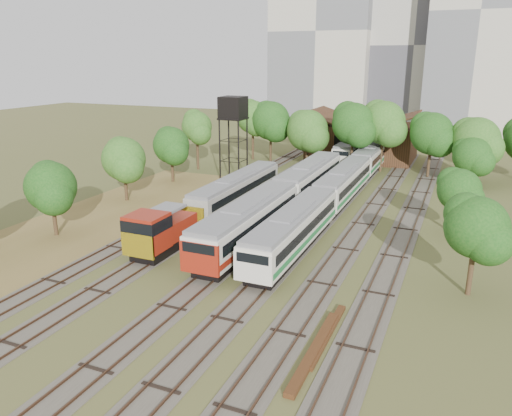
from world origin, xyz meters
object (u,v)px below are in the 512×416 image
at_px(railcar_green_set, 343,183).
at_px(shunter_locomotive, 159,232).
at_px(water_tower, 233,110).
at_px(railcar_red_set, 283,198).

bearing_deg(railcar_green_set, shunter_locomotive, -114.29).
bearing_deg(water_tower, shunter_locomotive, -77.77).
height_order(railcar_red_set, water_tower, water_tower).
relative_size(railcar_red_set, water_tower, 3.19).
xyz_separation_m(railcar_red_set, shunter_locomotive, (-6.00, -13.13, -0.15)).
height_order(railcar_green_set, shunter_locomotive, shunter_locomotive).
bearing_deg(shunter_locomotive, water_tower, 102.23).
height_order(shunter_locomotive, water_tower, water_tower).
distance_m(shunter_locomotive, water_tower, 27.48).
bearing_deg(water_tower, railcar_green_set, -13.50).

